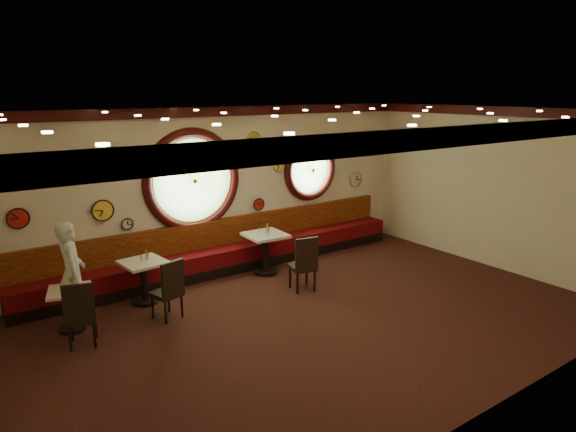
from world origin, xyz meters
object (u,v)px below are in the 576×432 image
(chair_b, at_px, (170,286))
(condiment_c_bottle, at_px, (268,228))
(table_c, at_px, (265,248))
(condiment_c_salt, at_px, (259,230))
(condiment_b_bottle, at_px, (147,255))
(table_b, at_px, (144,277))
(table_a, at_px, (71,305))
(condiment_a_bottle, at_px, (71,283))
(chair_c, at_px, (304,260))
(waiter, at_px, (72,273))
(chair_a, at_px, (80,311))
(condiment_c_pepper, at_px, (267,232))
(condiment_a_salt, at_px, (61,287))
(condiment_a_pepper, at_px, (72,286))
(condiment_b_salt, at_px, (141,258))
(condiment_b_pepper, at_px, (145,258))

(chair_b, distance_m, condiment_c_bottle, 2.62)
(table_c, distance_m, condiment_c_salt, 0.37)
(condiment_b_bottle, bearing_deg, table_b, -156.73)
(table_a, height_order, condiment_a_bottle, condiment_a_bottle)
(chair_b, xyz_separation_m, chair_c, (2.41, -0.28, 0.02))
(waiter, bearing_deg, chair_c, -98.10)
(chair_a, bearing_deg, condiment_c_salt, 34.90)
(condiment_c_pepper, xyz_separation_m, waiter, (-3.58, -0.07, -0.05))
(chair_c, xyz_separation_m, condiment_b_bottle, (-2.42, 1.18, 0.25))
(condiment_c_salt, height_order, condiment_c_bottle, condiment_c_bottle)
(condiment_c_pepper, bearing_deg, condiment_a_salt, -175.56)
(chair_c, relative_size, condiment_a_bottle, 3.83)
(chair_c, bearing_deg, condiment_a_bottle, -179.82)
(table_b, xyz_separation_m, table_c, (2.45, 0.04, 0.04))
(table_c, height_order, waiter, waiter)
(condiment_a_pepper, height_order, condiment_c_bottle, condiment_c_bottle)
(table_b, bearing_deg, condiment_b_bottle, 23.27)
(chair_c, height_order, condiment_a_pepper, chair_c)
(condiment_c_salt, relative_size, condiment_b_bottle, 0.59)
(chair_a, relative_size, chair_b, 0.99)
(chair_a, bearing_deg, table_a, 106.49)
(condiment_b_salt, bearing_deg, table_a, -163.82)
(condiment_b_bottle, bearing_deg, condiment_a_salt, -165.31)
(chair_c, distance_m, waiter, 3.79)
(table_c, xyz_separation_m, condiment_c_pepper, (-0.01, -0.08, 0.35))
(condiment_b_pepper, bearing_deg, condiment_a_bottle, -164.89)
(condiment_b_pepper, height_order, waiter, waiter)
(table_c, relative_size, condiment_c_salt, 8.10)
(table_c, relative_size, chair_b, 1.34)
(table_b, height_order, table_c, table_c)
(chair_b, bearing_deg, table_b, 80.52)
(waiter, bearing_deg, condiment_c_bottle, -79.33)
(condiment_a_salt, height_order, waiter, waiter)
(table_a, xyz_separation_m, table_c, (3.70, 0.40, 0.10))
(table_c, relative_size, condiment_c_pepper, 7.67)
(condiment_a_salt, distance_m, condiment_b_salt, 1.38)
(table_a, xyz_separation_m, condiment_b_pepper, (1.30, 0.36, 0.37))
(condiment_c_salt, distance_m, condiment_c_bottle, 0.17)
(table_b, height_order, chair_a, chair_a)
(chair_a, xyz_separation_m, condiment_a_bottle, (0.05, 0.65, 0.18))
(condiment_c_bottle, bearing_deg, table_c, -151.14)
(condiment_b_salt, xyz_separation_m, condiment_a_pepper, (-1.19, -0.35, -0.10))
(condiment_c_salt, relative_size, waiter, 0.06)
(waiter, bearing_deg, table_c, -79.98)
(condiment_c_salt, xyz_separation_m, condiment_a_pepper, (-3.59, -0.51, -0.16))
(chair_b, relative_size, condiment_b_salt, 5.34)
(chair_b, xyz_separation_m, condiment_a_pepper, (-1.31, 0.50, 0.14))
(condiment_b_bottle, bearing_deg, condiment_a_bottle, -163.76)
(chair_a, height_order, condiment_c_salt, chair_a)
(chair_b, bearing_deg, condiment_c_salt, 7.61)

